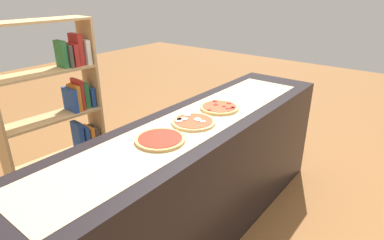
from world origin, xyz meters
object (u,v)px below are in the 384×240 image
(pizza_pepperoni_2, at_px, (219,107))
(bookshelf, at_px, (65,115))
(pizza_plain_0, at_px, (160,139))
(pizza_mozzarella_1, at_px, (193,122))

(pizza_pepperoni_2, height_order, bookshelf, bookshelf)
(pizza_plain_0, height_order, pizza_mozzarella_1, pizza_mozzarella_1)
(pizza_pepperoni_2, xyz_separation_m, bookshelf, (-0.51, 1.14, -0.18))
(pizza_pepperoni_2, distance_m, bookshelf, 1.26)
(pizza_plain_0, relative_size, bookshelf, 0.19)
(pizza_pepperoni_2, bearing_deg, pizza_plain_0, -178.28)
(pizza_plain_0, relative_size, pizza_pepperoni_2, 1.05)
(bookshelf, bearing_deg, pizza_mozzarella_1, -79.87)
(pizza_plain_0, relative_size, pizza_mozzarella_1, 1.02)
(pizza_mozzarella_1, distance_m, pizza_pepperoni_2, 0.31)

